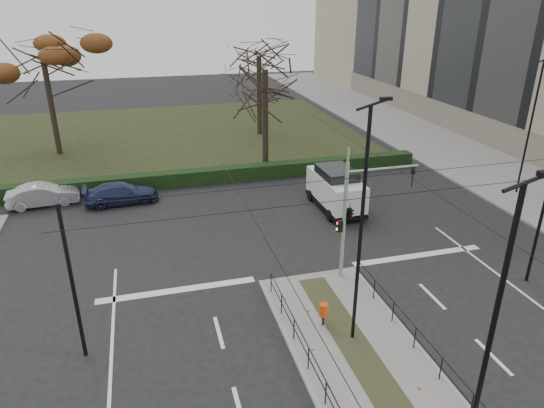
{
  "coord_description": "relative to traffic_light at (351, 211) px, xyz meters",
  "views": [
    {
      "loc": [
        -6.73,
        -13.38,
        12.03
      ],
      "look_at": [
        -1.06,
        7.5,
        2.76
      ],
      "focal_mm": 32.0,
      "sensor_mm": 36.0,
      "label": 1
    }
  ],
  "objects": [
    {
      "name": "litter_bin",
      "position": [
        -2.43,
        -3.27,
        -2.51
      ],
      "size": [
        0.37,
        0.37,
        0.95
      ],
      "color": "black",
      "rests_on": "median_island"
    },
    {
      "name": "apartment_block",
      "position": [
        26.22,
        19.47,
        7.06
      ],
      "size": [
        13.09,
        52.1,
        21.64
      ],
      "color": "tan",
      "rests_on": "ground"
    },
    {
      "name": "park",
      "position": [
        -7.75,
        27.5,
        -3.28
      ],
      "size": [
        38.0,
        26.0,
        0.1
      ],
      "primitive_type": "cube",
      "color": "black",
      "rests_on": "ground"
    },
    {
      "name": "white_van",
      "position": [
        2.47,
        7.59,
        -1.99
      ],
      "size": [
        2.33,
        4.98,
        2.59
      ],
      "color": "silver",
      "rests_on": "ground"
    },
    {
      "name": "parked_car_third",
      "position": [
        -10.25,
        11.91,
        -2.68
      ],
      "size": [
        4.65,
        2.18,
        1.31
      ],
      "primitive_type": "imported",
      "rotation": [
        0.0,
        0.0,
        1.65
      ],
      "color": "#20284B",
      "rests_on": "ground"
    },
    {
      "name": "bare_tree_near",
      "position": [
        0.11,
        15.59,
        3.51
      ],
      "size": [
        5.99,
        5.99,
        9.68
      ],
      "color": "black",
      "rests_on": "park"
    },
    {
      "name": "streetlamp_median_far",
      "position": [
        -1.6,
        -4.29,
        1.41
      ],
      "size": [
        0.76,
        0.15,
        9.04
      ],
      "color": "black",
      "rests_on": "median_island"
    },
    {
      "name": "traffic_light",
      "position": [
        0.0,
        0.0,
        0.0
      ],
      "size": [
        3.73,
        2.13,
        5.48
      ],
      "color": "gray",
      "rests_on": "median_island"
    },
    {
      "name": "median_railing",
      "position": [
        -1.75,
        -7.1,
        -2.36
      ],
      "size": [
        4.14,
        13.24,
        0.92
      ],
      "color": "black",
      "rests_on": "median_island"
    },
    {
      "name": "rust_tree",
      "position": [
        -15.35,
        23.91,
        4.71
      ],
      "size": [
        8.47,
        8.47,
        10.45
      ],
      "color": "black",
      "rests_on": "park"
    },
    {
      "name": "streetlamp_sidewalk",
      "position": [
        14.99,
        6.64,
        1.21
      ],
      "size": [
        0.72,
        0.15,
        8.66
      ],
      "color": "black",
      "rests_on": "sidewalk_east"
    },
    {
      "name": "hedge",
      "position": [
        -7.75,
        14.1,
        -2.83
      ],
      "size": [
        38.0,
        1.0,
        1.0
      ],
      "primitive_type": "cube",
      "color": "black",
      "rests_on": "ground"
    },
    {
      "name": "bare_tree_center",
      "position": [
        2.15,
        25.74,
        3.33
      ],
      "size": [
        6.25,
        6.25,
        9.41
      ],
      "color": "black",
      "rests_on": "park"
    },
    {
      "name": "ground",
      "position": [
        -1.75,
        -4.5,
        -3.33
      ],
      "size": [
        140.0,
        140.0,
        0.0
      ],
      "primitive_type": "plane",
      "color": "black",
      "rests_on": "ground"
    },
    {
      "name": "median_island",
      "position": [
        -1.75,
        -7.0,
        -3.26
      ],
      "size": [
        4.4,
        15.0,
        0.14
      ],
      "primitive_type": "cube",
      "color": "slate",
      "rests_on": "ground"
    },
    {
      "name": "sidewalk_east",
      "position": [
        16.25,
        17.5,
        -3.26
      ],
      "size": [
        8.0,
        90.0,
        0.14
      ],
      "primitive_type": "cube",
      "color": "slate",
      "rests_on": "ground"
    },
    {
      "name": "catenary",
      "position": [
        -1.75,
        -2.88,
        0.09
      ],
      "size": [
        20.0,
        34.0,
        6.0
      ],
      "color": "black",
      "rests_on": "ground"
    },
    {
      "name": "streetlamp_median_near",
      "position": [
        -1.42,
        -10.68,
        1.27
      ],
      "size": [
        0.73,
        0.15,
        8.78
      ],
      "color": "black",
      "rests_on": "median_island"
    },
    {
      "name": "parked_car_second",
      "position": [
        -14.92,
        12.77,
        -2.64
      ],
      "size": [
        4.35,
        1.88,
        1.39
      ],
      "primitive_type": "imported",
      "rotation": [
        0.0,
        0.0,
        1.67
      ],
      "color": "#A6A8AE",
      "rests_on": "ground"
    }
  ]
}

